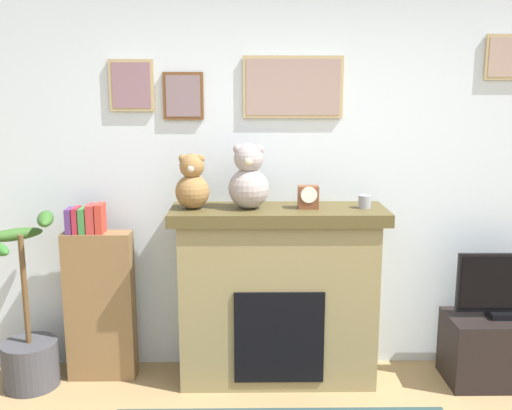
{
  "coord_description": "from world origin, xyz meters",
  "views": [
    {
      "loc": [
        -0.35,
        -1.95,
        1.92
      ],
      "look_at": [
        -0.31,
        1.72,
        1.2
      ],
      "focal_mm": 40.69,
      "sensor_mm": 36.0,
      "label": 1
    }
  ],
  "objects_px": {
    "fireplace": "(278,294)",
    "candle_jar": "(365,202)",
    "television": "(506,286)",
    "bookshelf": "(100,300)",
    "tv_stand": "(501,349)",
    "teddy_bear_brown": "(192,184)",
    "mantel_clock": "(308,197)",
    "teddy_bear_cream": "(249,179)",
    "potted_plant": "(28,340)"
  },
  "relations": [
    {
      "from": "tv_stand",
      "to": "mantel_clock",
      "type": "xyz_separation_m",
      "value": [
        -1.3,
        0.06,
        1.03
      ]
    },
    {
      "from": "fireplace",
      "to": "potted_plant",
      "type": "relative_size",
      "value": 1.19
    },
    {
      "from": "bookshelf",
      "to": "television",
      "type": "distance_m",
      "value": 2.68
    },
    {
      "from": "fireplace",
      "to": "teddy_bear_cream",
      "type": "distance_m",
      "value": 0.79
    },
    {
      "from": "fireplace",
      "to": "candle_jar",
      "type": "distance_m",
      "value": 0.84
    },
    {
      "from": "bookshelf",
      "to": "teddy_bear_cream",
      "type": "height_order",
      "value": "teddy_bear_cream"
    },
    {
      "from": "potted_plant",
      "to": "mantel_clock",
      "type": "distance_m",
      "value": 2.05
    },
    {
      "from": "bookshelf",
      "to": "mantel_clock",
      "type": "distance_m",
      "value": 1.55
    },
    {
      "from": "bookshelf",
      "to": "tv_stand",
      "type": "bearing_deg",
      "value": -2.14
    },
    {
      "from": "television",
      "to": "teddy_bear_brown",
      "type": "distance_m",
      "value": 2.15
    },
    {
      "from": "candle_jar",
      "to": "teddy_bear_brown",
      "type": "relative_size",
      "value": 0.23
    },
    {
      "from": "fireplace",
      "to": "bookshelf",
      "type": "bearing_deg",
      "value": 178.91
    },
    {
      "from": "bookshelf",
      "to": "teddy_bear_brown",
      "type": "xyz_separation_m",
      "value": [
        0.64,
        -0.04,
        0.79
      ]
    },
    {
      "from": "candle_jar",
      "to": "teddy_bear_cream",
      "type": "relative_size",
      "value": 0.2
    },
    {
      "from": "potted_plant",
      "to": "television",
      "type": "relative_size",
      "value": 1.8
    },
    {
      "from": "potted_plant",
      "to": "fireplace",
      "type": "bearing_deg",
      "value": 3.5
    },
    {
      "from": "bookshelf",
      "to": "teddy_bear_brown",
      "type": "height_order",
      "value": "teddy_bear_brown"
    },
    {
      "from": "teddy_bear_brown",
      "to": "teddy_bear_cream",
      "type": "bearing_deg",
      "value": -0.01
    },
    {
      "from": "bookshelf",
      "to": "candle_jar",
      "type": "xyz_separation_m",
      "value": [
        1.74,
        -0.04,
        0.68
      ]
    },
    {
      "from": "bookshelf",
      "to": "mantel_clock",
      "type": "xyz_separation_m",
      "value": [
        1.38,
        -0.04,
        0.71
      ]
    },
    {
      "from": "fireplace",
      "to": "candle_jar",
      "type": "relative_size",
      "value": 16.78
    },
    {
      "from": "bookshelf",
      "to": "mantel_clock",
      "type": "relative_size",
      "value": 8.15
    },
    {
      "from": "candle_jar",
      "to": "teddy_bear_cream",
      "type": "xyz_separation_m",
      "value": [
        -0.75,
        -0.0,
        0.15
      ]
    },
    {
      "from": "bookshelf",
      "to": "potted_plant",
      "type": "xyz_separation_m",
      "value": [
        -0.44,
        -0.12,
        -0.23
      ]
    },
    {
      "from": "television",
      "to": "teddy_bear_brown",
      "type": "relative_size",
      "value": 1.84
    },
    {
      "from": "bookshelf",
      "to": "teddy_bear_cream",
      "type": "distance_m",
      "value": 1.29
    },
    {
      "from": "mantel_clock",
      "to": "teddy_bear_cream",
      "type": "height_order",
      "value": "teddy_bear_cream"
    },
    {
      "from": "potted_plant",
      "to": "teddy_bear_brown",
      "type": "relative_size",
      "value": 3.3
    },
    {
      "from": "teddy_bear_brown",
      "to": "teddy_bear_cream",
      "type": "height_order",
      "value": "teddy_bear_cream"
    },
    {
      "from": "mantel_clock",
      "to": "bookshelf",
      "type": "bearing_deg",
      "value": 178.25
    },
    {
      "from": "fireplace",
      "to": "teddy_bear_brown",
      "type": "relative_size",
      "value": 3.93
    },
    {
      "from": "teddy_bear_brown",
      "to": "teddy_bear_cream",
      "type": "distance_m",
      "value": 0.36
    },
    {
      "from": "fireplace",
      "to": "tv_stand",
      "type": "bearing_deg",
      "value": -2.97
    },
    {
      "from": "television",
      "to": "candle_jar",
      "type": "xyz_separation_m",
      "value": [
        -0.94,
        0.06,
        0.55
      ]
    },
    {
      "from": "tv_stand",
      "to": "television",
      "type": "bearing_deg",
      "value": -90.0
    },
    {
      "from": "bookshelf",
      "to": "teddy_bear_cream",
      "type": "xyz_separation_m",
      "value": [
        1.0,
        -0.04,
        0.82
      ]
    },
    {
      "from": "potted_plant",
      "to": "mantel_clock",
      "type": "xyz_separation_m",
      "value": [
        1.83,
        0.08,
        0.93
      ]
    },
    {
      "from": "candle_jar",
      "to": "mantel_clock",
      "type": "distance_m",
      "value": 0.37
    },
    {
      "from": "fireplace",
      "to": "bookshelf",
      "type": "height_order",
      "value": "bookshelf"
    },
    {
      "from": "fireplace",
      "to": "television",
      "type": "relative_size",
      "value": 2.14
    },
    {
      "from": "potted_plant",
      "to": "teddy_bear_brown",
      "type": "bearing_deg",
      "value": 4.32
    },
    {
      "from": "teddy_bear_cream",
      "to": "mantel_clock",
      "type": "bearing_deg",
      "value": -0.18
    },
    {
      "from": "mantel_clock",
      "to": "tv_stand",
      "type": "bearing_deg",
      "value": -2.55
    },
    {
      "from": "candle_jar",
      "to": "tv_stand",
      "type": "bearing_deg",
      "value": -3.64
    },
    {
      "from": "bookshelf",
      "to": "tv_stand",
      "type": "height_order",
      "value": "bookshelf"
    },
    {
      "from": "mantel_clock",
      "to": "potted_plant",
      "type": "bearing_deg",
      "value": -177.47
    },
    {
      "from": "fireplace",
      "to": "television",
      "type": "distance_m",
      "value": 1.49
    },
    {
      "from": "television",
      "to": "bookshelf",
      "type": "bearing_deg",
      "value": 177.83
    },
    {
      "from": "tv_stand",
      "to": "candle_jar",
      "type": "relative_size",
      "value": 8.72
    },
    {
      "from": "mantel_clock",
      "to": "television",
      "type": "bearing_deg",
      "value": -2.61
    }
  ]
}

